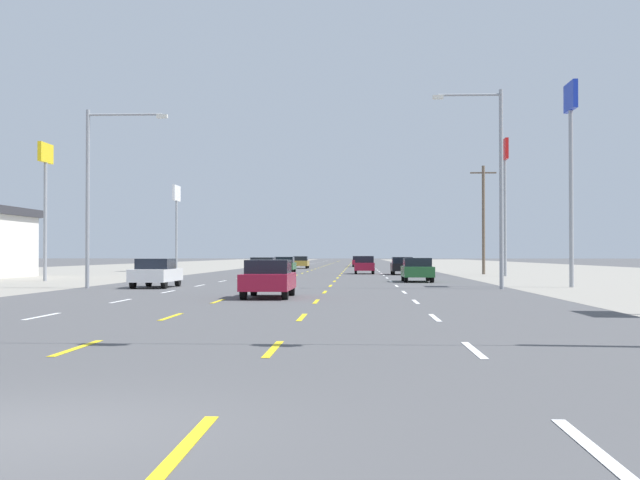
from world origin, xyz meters
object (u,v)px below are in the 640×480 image
object	(u,v)px
hatchback_inner_right_farther	(364,265)
streetlight_left_row_0	(96,184)
sedan_far_right_mid	(417,269)
pole_sign_left_row_1	(45,178)
pole_sign_left_row_2	(177,204)
pole_sign_right_row_1	(571,136)
sedan_center_turn_nearest	(269,278)
sedan_inner_left_midfar	(263,267)
sedan_inner_right_distant_b	(359,261)
sedan_inner_left_distant_a	(301,262)
sedan_far_left_near	(156,273)
streetlight_right_row_0	(495,175)
sedan_inner_left_farthest	(285,265)
pole_sign_right_row_2	(505,174)
sedan_far_right_far	(402,266)

from	to	relation	value
hatchback_inner_right_farther	streetlight_left_row_0	xyz separation A→B (m)	(-13.45, -31.79, 4.39)
sedan_far_right_mid	hatchback_inner_right_farther	xyz separation A→B (m)	(-3.09, 21.10, 0.03)
pole_sign_left_row_1	pole_sign_left_row_2	world-z (taller)	pole_sign_left_row_1
pole_sign_right_row_1	sedan_far_right_mid	bearing A→B (deg)	130.65
sedan_center_turn_nearest	streetlight_left_row_0	bearing A→B (deg)	137.69
sedan_inner_left_midfar	pole_sign_left_row_2	distance (m)	24.75
sedan_inner_right_distant_b	sedan_inner_left_distant_a	bearing A→B (deg)	-116.05
sedan_inner_right_distant_b	sedan_far_left_near	bearing A→B (deg)	-98.02
streetlight_right_row_0	pole_sign_left_row_2	bearing A→B (deg)	120.78
sedan_inner_left_distant_a	streetlight_left_row_0	world-z (taller)	streetlight_left_row_0
sedan_inner_left_farthest	hatchback_inner_right_farther	bearing A→B (deg)	-25.42
sedan_far_right_mid	pole_sign_left_row_1	xyz separation A→B (m)	(-23.19, 0.13, 5.70)
pole_sign_left_row_1	streetlight_left_row_0	size ratio (longest dim) A/B	0.98
pole_sign_right_row_2	streetlight_left_row_0	world-z (taller)	pole_sign_right_row_2
sedan_inner_left_distant_a	pole_sign_right_row_1	bearing A→B (deg)	-72.80
sedan_inner_right_distant_b	pole_sign_right_row_1	xyz separation A→B (m)	(10.78, -71.43, 6.95)
sedan_far_right_far	sedan_inner_left_farthest	distance (m)	12.01
sedan_center_turn_nearest	pole_sign_left_row_1	distance (m)	25.91
sedan_inner_left_farthest	streetlight_left_row_0	distance (m)	36.03
sedan_inner_right_distant_b	sedan_center_turn_nearest	bearing A→B (deg)	-92.43
sedan_center_turn_nearest	sedan_far_right_mid	world-z (taller)	same
sedan_far_right_far	sedan_far_right_mid	bearing A→B (deg)	-90.07
sedan_far_right_far	sedan_inner_left_distant_a	xyz separation A→B (m)	(-10.51, 30.46, 0.00)
pole_sign_right_row_2	sedan_far_right_far	bearing A→B (deg)	148.81
hatchback_inner_right_farther	pole_sign_right_row_1	bearing A→B (deg)	-70.74
sedan_inner_right_distant_b	streetlight_left_row_0	bearing A→B (deg)	-99.99
sedan_center_turn_nearest	sedan_inner_right_distant_b	xyz separation A→B (m)	(3.50, 82.34, 0.00)
pole_sign_left_row_1	sedan_far_right_mid	bearing A→B (deg)	-0.32
pole_sign_right_row_1	streetlight_left_row_0	world-z (taller)	pole_sign_right_row_1
hatchback_inner_right_farther	sedan_inner_left_farthest	size ratio (longest dim) A/B	0.87
sedan_far_left_near	sedan_inner_left_distant_a	bearing A→B (deg)	86.76
hatchback_inner_right_farther	sedan_far_right_mid	bearing A→B (deg)	-81.68
sedan_far_right_mid	sedan_inner_left_midfar	bearing A→B (deg)	138.92
hatchback_inner_right_farther	pole_sign_left_row_2	distance (m)	21.50
hatchback_inner_right_farther	sedan_inner_right_distant_b	bearing A→B (deg)	90.63
sedan_center_turn_nearest	streetlight_left_row_0	xyz separation A→B (m)	(-9.49, 8.63, 4.41)
streetlight_left_row_0	streetlight_right_row_0	bearing A→B (deg)	0.00
sedan_center_turn_nearest	sedan_inner_left_midfar	xyz separation A→B (m)	(-3.44, 28.47, 0.00)
sedan_far_left_near	pole_sign_right_row_1	bearing A→B (deg)	3.34
sedan_inner_right_distant_b	pole_sign_right_row_2	bearing A→B (deg)	-77.14
sedan_inner_left_midfar	hatchback_inner_right_farther	distance (m)	14.06
sedan_center_turn_nearest	sedan_inner_left_farthest	world-z (taller)	same
hatchback_inner_right_farther	streetlight_right_row_0	bearing A→B (deg)	-79.13
pole_sign_right_row_1	pole_sign_right_row_2	distance (m)	22.14
pole_sign_left_row_2	pole_sign_right_row_1	xyz separation A→B (m)	(28.75, -38.92, 1.07)
sedan_center_turn_nearest	sedan_far_right_mid	bearing A→B (deg)	69.96
hatchback_inner_right_farther	sedan_inner_left_distant_a	bearing A→B (deg)	104.95
sedan_inner_left_midfar	sedan_far_right_far	distance (m)	13.98
sedan_inner_left_distant_a	streetlight_left_row_0	size ratio (longest dim) A/B	0.51
sedan_center_turn_nearest	pole_sign_right_row_1	size ratio (longest dim) A/B	0.43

